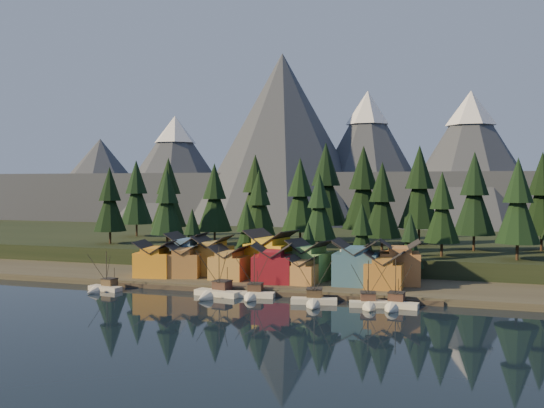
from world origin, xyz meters
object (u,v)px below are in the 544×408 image
(boat_4, at_px, (314,295))
(house_back_1, at_px, (213,254))
(house_back_0, at_px, (187,251))
(boat_6, at_px, (394,298))
(boat_2, at_px, (215,287))
(house_front_1, at_px, (184,259))
(boat_0, at_px, (102,283))
(boat_3, at_px, (253,289))
(house_front_0, at_px, (155,258))
(boat_5, at_px, (369,297))

(boat_4, height_order, house_back_1, house_back_1)
(house_back_0, bearing_deg, boat_6, -25.03)
(boat_2, xyz_separation_m, boat_6, (38.97, -0.36, -0.22))
(boat_2, xyz_separation_m, house_front_1, (-14.79, 14.69, 3.71))
(boat_2, xyz_separation_m, boat_4, (22.87, -1.69, -0.17))
(boat_0, bearing_deg, boat_4, 9.04)
(boat_6, distance_m, house_front_1, 55.97)
(boat_2, distance_m, boat_4, 22.93)
(boat_6, xyz_separation_m, house_front_1, (-53.76, 15.06, 3.94))
(boat_6, xyz_separation_m, house_back_0, (-56.81, 23.27, 4.90))
(boat_4, relative_size, house_back_1, 1.11)
(boat_4, bearing_deg, boat_2, 164.47)
(boat_3, height_order, house_back_1, house_back_1)
(house_front_1, bearing_deg, house_back_1, 36.34)
(boat_3, distance_m, house_back_1, 27.17)
(house_front_1, bearing_deg, boat_6, -30.20)
(boat_3, xyz_separation_m, boat_4, (14.42, -2.99, 0.05))
(boat_6, height_order, house_front_0, house_front_0)
(boat_6, distance_m, house_back_0, 61.59)
(boat_5, distance_m, house_back_1, 49.18)
(boat_2, bearing_deg, boat_5, 7.86)
(boat_0, xyz_separation_m, boat_4, (50.27, 0.05, 0.10))
(boat_3, bearing_deg, house_back_0, 133.74)
(boat_6, bearing_deg, boat_2, -176.47)
(boat_2, height_order, boat_5, boat_2)
(boat_2, height_order, boat_3, boat_2)
(house_back_0, height_order, house_back_1, house_back_0)
(boat_0, bearing_deg, house_back_0, 77.78)
(house_back_0, bearing_deg, boat_0, -113.95)
(house_front_1, height_order, house_back_0, house_back_0)
(house_front_1, bearing_deg, boat_0, -142.05)
(boat_2, bearing_deg, house_front_1, 144.88)
(house_back_0, bearing_deg, boat_2, -54.85)
(boat_2, height_order, house_back_1, house_back_1)
(boat_0, xyz_separation_m, house_front_1, (12.61, 16.44, 3.99))
(boat_4, height_order, boat_5, boat_4)
(boat_3, bearing_deg, house_front_1, 143.20)
(house_front_1, bearing_deg, boat_4, -38.07)
(house_front_0, bearing_deg, house_back_0, 59.55)
(boat_4, relative_size, house_back_0, 1.07)
(house_front_0, xyz_separation_m, house_back_0, (4.09, 9.76, 0.75))
(house_back_1, bearing_deg, house_front_0, -149.13)
(boat_3, height_order, house_back_0, house_back_0)
(boat_2, relative_size, house_back_1, 1.21)
(boat_6, distance_m, house_back_1, 53.32)
(boat_0, xyz_separation_m, boat_3, (35.84, 3.04, 0.05))
(boat_3, relative_size, house_back_1, 1.08)
(boat_2, bearing_deg, boat_6, 9.16)
(boat_3, relative_size, boat_6, 0.99)
(house_back_0, bearing_deg, house_front_0, -115.49)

